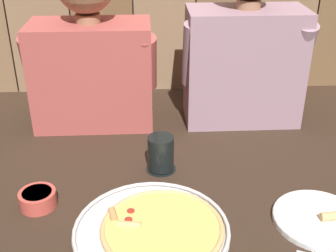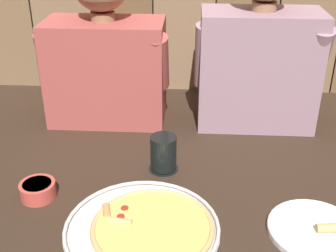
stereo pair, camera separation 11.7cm
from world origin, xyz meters
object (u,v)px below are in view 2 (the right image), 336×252
object	(u,v)px
pizza_tray	(146,227)
diner_right	(260,47)
dipping_bowl	(38,189)
dinner_plate	(315,230)
drinking_glass	(163,153)
diner_left	(105,48)

from	to	relation	value
pizza_tray	diner_right	world-z (taller)	diner_right
dipping_bowl	pizza_tray	bearing A→B (deg)	-20.95
dipping_bowl	diner_right	xyz separation A→B (m)	(0.63, 0.49, 0.26)
dinner_plate	diner_right	distance (m)	0.65
drinking_glass	diner_left	distance (m)	0.45
pizza_tray	dinner_plate	distance (m)	0.41
pizza_tray	drinking_glass	bearing A→B (deg)	85.28
pizza_tray	diner_right	size ratio (longest dim) A/B	0.62
dipping_bowl	dinner_plate	bearing A→B (deg)	-8.11
drinking_glass	dipping_bowl	size ratio (longest dim) A/B	1.12
drinking_glass	pizza_tray	bearing A→B (deg)	-94.72
dipping_bowl	diner_right	world-z (taller)	diner_right
diner_left	pizza_tray	bearing A→B (deg)	-71.75
dinner_plate	dipping_bowl	world-z (taller)	dipping_bowl
dipping_bowl	diner_right	size ratio (longest dim) A/B	0.16
pizza_tray	drinking_glass	xyz separation A→B (m)	(0.02, 0.28, 0.04)
drinking_glass	dipping_bowl	bearing A→B (deg)	-154.19
pizza_tray	dinner_plate	world-z (taller)	dinner_plate
dipping_bowl	diner_left	bearing A→B (deg)	77.62
pizza_tray	diner_left	xyz separation A→B (m)	(-0.20, 0.60, 0.26)
dinner_plate	diner_right	xyz separation A→B (m)	(-0.09, 0.59, 0.27)
dinner_plate	pizza_tray	bearing A→B (deg)	-177.87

